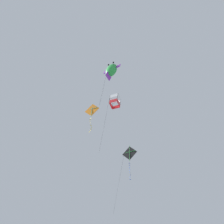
{
  "coord_description": "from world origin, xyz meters",
  "views": [
    {
      "loc": [
        21.24,
        17.66,
        0.56
      ],
      "look_at": [
        0.07,
        1.63,
        19.51
      ],
      "focal_mm": 47.42,
      "sensor_mm": 36.0,
      "label": 1
    }
  ],
  "objects_px": {
    "kite_diamond_highest": "(92,110)",
    "kite_box_upper_right": "(115,101)",
    "kite_diamond_mid_left": "(130,154)",
    "kite_fish_far_centre": "(111,70)"
  },
  "relations": [
    {
      "from": "kite_diamond_mid_left",
      "to": "kite_box_upper_right",
      "type": "xyz_separation_m",
      "value": [
        6.93,
        2.93,
        2.52
      ]
    },
    {
      "from": "kite_diamond_highest",
      "to": "kite_fish_far_centre",
      "type": "bearing_deg",
      "value": 119.24
    },
    {
      "from": "kite_diamond_mid_left",
      "to": "kite_diamond_highest",
      "type": "distance_m",
      "value": 7.08
    },
    {
      "from": "kite_fish_far_centre",
      "to": "kite_box_upper_right",
      "type": "distance_m",
      "value": 6.54
    },
    {
      "from": "kite_diamond_highest",
      "to": "kite_box_upper_right",
      "type": "height_order",
      "value": "kite_diamond_highest"
    },
    {
      "from": "kite_diamond_mid_left",
      "to": "kite_diamond_highest",
      "type": "relative_size",
      "value": 1.85
    },
    {
      "from": "kite_diamond_mid_left",
      "to": "kite_fish_far_centre",
      "type": "distance_m",
      "value": 13.88
    },
    {
      "from": "kite_diamond_mid_left",
      "to": "kite_box_upper_right",
      "type": "height_order",
      "value": "kite_box_upper_right"
    },
    {
      "from": "kite_diamond_mid_left",
      "to": "kite_box_upper_right",
      "type": "bearing_deg",
      "value": 95.77
    },
    {
      "from": "kite_diamond_mid_left",
      "to": "kite_diamond_highest",
      "type": "xyz_separation_m",
      "value": [
        5.45,
        -1.67,
        4.21
      ]
    }
  ]
}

